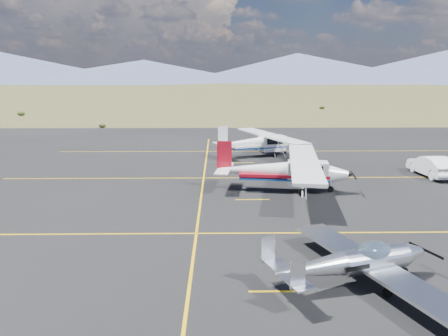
% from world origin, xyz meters
% --- Properties ---
extents(ground, '(1600.00, 1600.00, 0.00)m').
position_xyz_m(ground, '(0.00, 0.00, 0.00)').
color(ground, '#383D1C').
rests_on(ground, ground).
extents(apron, '(72.00, 72.00, 0.02)m').
position_xyz_m(apron, '(0.00, 7.00, 0.00)').
color(apron, black).
rests_on(apron, ground).
extents(aircraft_low_wing, '(6.03, 8.13, 1.79)m').
position_xyz_m(aircraft_low_wing, '(-0.28, -3.06, 0.86)').
color(aircraft_low_wing, silver).
rests_on(aircraft_low_wing, apron).
extents(aircraft_cessna, '(7.38, 12.19, 3.07)m').
position_xyz_m(aircraft_cessna, '(-0.91, 9.41, 1.36)').
color(aircraft_cessna, silver).
rests_on(aircraft_cessna, apron).
extents(aircraft_plain, '(7.91, 11.01, 2.84)m').
position_xyz_m(aircraft_plain, '(-1.32, 21.52, 1.26)').
color(aircraft_plain, white).
rests_on(aircraft_plain, apron).
extents(sedan, '(1.84, 4.62, 1.49)m').
position_xyz_m(sedan, '(10.27, 13.34, 0.76)').
color(sedan, white).
rests_on(sedan, apron).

